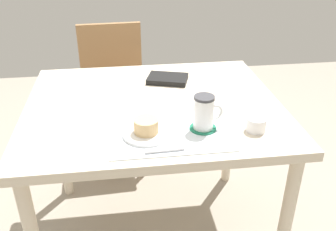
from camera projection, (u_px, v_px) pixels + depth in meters
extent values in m
cylinder|color=beige|center=(284.00, 228.00, 1.44)|extent=(0.05, 0.05, 0.70)
cylinder|color=beige|center=(61.00, 141.00, 2.00)|extent=(0.05, 0.05, 0.70)
cylinder|color=beige|center=(230.00, 129.00, 2.11)|extent=(0.05, 0.05, 0.70)
cube|color=beige|center=(153.00, 107.00, 1.55)|extent=(1.04, 0.87, 0.04)
cylinder|color=#997047|center=(148.00, 142.00, 2.26)|extent=(0.04, 0.04, 0.40)
cylinder|color=#997047|center=(89.00, 148.00, 2.20)|extent=(0.04, 0.04, 0.40)
cylinder|color=#997047|center=(141.00, 115.00, 2.57)|extent=(0.04, 0.04, 0.40)
cylinder|color=#997047|center=(89.00, 119.00, 2.51)|extent=(0.04, 0.04, 0.40)
cube|color=#997047|center=(115.00, 99.00, 2.28)|extent=(0.44, 0.44, 0.04)
cube|color=#997047|center=(111.00, 55.00, 2.35)|extent=(0.39, 0.05, 0.40)
cube|color=white|center=(170.00, 133.00, 1.32)|extent=(0.42, 0.29, 0.00)
cylinder|color=white|center=(146.00, 133.00, 1.30)|extent=(0.17, 0.17, 0.01)
cylinder|color=#E5BC7F|center=(146.00, 126.00, 1.29)|extent=(0.09, 0.09, 0.05)
cylinder|color=#196B4C|center=(203.00, 128.00, 1.34)|extent=(0.10, 0.10, 0.00)
cylinder|color=white|center=(204.00, 113.00, 1.32)|extent=(0.07, 0.07, 0.11)
cylinder|color=#3D3D42|center=(204.00, 98.00, 1.29)|extent=(0.07, 0.07, 0.01)
torus|color=white|center=(214.00, 112.00, 1.32)|extent=(0.06, 0.01, 0.06)
cylinder|color=silver|center=(165.00, 151.00, 1.21)|extent=(0.13, 0.01, 0.01)
cylinder|color=white|center=(256.00, 124.00, 1.33)|extent=(0.07, 0.07, 0.05)
cube|color=black|center=(168.00, 79.00, 1.73)|extent=(0.21, 0.17, 0.02)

